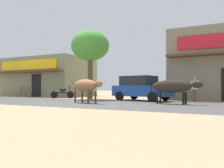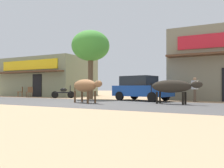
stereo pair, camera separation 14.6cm
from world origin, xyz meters
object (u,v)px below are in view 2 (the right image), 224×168
(roadside_tree, at_px, (91,46))
(cafe_chair_by_doorway, at_px, (21,91))
(parked_hatchback_car, at_px, (141,88))
(parked_motorcycle, at_px, (63,92))
(cow_far_dark, at_px, (172,87))
(cafe_chair_near_tree, at_px, (30,91))
(pedestrian_by_shop, at_px, (195,87))
(cow_near_brown, at_px, (85,86))

(roadside_tree, bearing_deg, cafe_chair_by_doorway, 175.27)
(roadside_tree, relative_size, cafe_chair_by_doorway, 5.61)
(roadside_tree, bearing_deg, parked_hatchback_car, -1.53)
(parked_motorcycle, bearing_deg, cafe_chair_by_doorway, 174.65)
(cow_far_dark, relative_size, cafe_chair_near_tree, 3.00)
(pedestrian_by_shop, xyz_separation_m, cafe_chair_near_tree, (-13.64, -0.19, -0.36))
(parked_hatchback_car, bearing_deg, roadside_tree, 178.47)
(parked_motorcycle, relative_size, cafe_chair_near_tree, 1.87)
(pedestrian_by_shop, distance_m, cafe_chair_near_tree, 13.65)
(parked_motorcycle, relative_size, cow_far_dark, 0.62)
(roadside_tree, height_order, parked_motorcycle, roadside_tree)
(cafe_chair_by_doorway, bearing_deg, cafe_chair_near_tree, -20.93)
(cow_far_dark, distance_m, cafe_chair_near_tree, 13.03)
(parked_hatchback_car, bearing_deg, cow_near_brown, -120.22)
(parked_hatchback_car, height_order, cow_near_brown, parked_hatchback_car)
(roadside_tree, relative_size, cow_far_dark, 1.87)
(parked_motorcycle, distance_m, pedestrian_by_shop, 10.13)
(parked_motorcycle, xyz_separation_m, cafe_chair_near_tree, (-3.52, -0.22, 0.05))
(cow_far_dark, bearing_deg, cow_near_brown, -164.08)
(parked_hatchback_car, bearing_deg, cafe_chair_near_tree, 179.71)
(roadside_tree, bearing_deg, cow_far_dark, -19.68)
(cow_near_brown, height_order, cafe_chair_by_doorway, cow_near_brown)
(parked_motorcycle, xyz_separation_m, cafe_chair_by_doorway, (-5.43, 0.51, 0.05))
(parked_hatchback_car, height_order, cafe_chair_by_doorway, parked_hatchback_car)
(pedestrian_by_shop, distance_m, cafe_chair_by_doorway, 15.56)
(parked_hatchback_car, xyz_separation_m, cow_near_brown, (-2.07, -3.56, 0.13))
(parked_hatchback_car, xyz_separation_m, pedestrian_by_shop, (3.35, 0.24, 0.03))
(parked_motorcycle, distance_m, cafe_chair_near_tree, 3.53)
(cow_far_dark, bearing_deg, roadside_tree, 160.32)
(cow_near_brown, relative_size, pedestrian_by_shop, 1.63)
(cow_near_brown, height_order, cow_far_dark, cow_near_brown)
(parked_hatchback_car, distance_m, cow_near_brown, 4.12)
(cow_near_brown, xyz_separation_m, cafe_chair_by_doorway, (-10.12, 4.34, -0.46))
(pedestrian_by_shop, bearing_deg, roadside_tree, -178.98)
(pedestrian_by_shop, bearing_deg, parked_hatchback_car, -175.90)
(parked_motorcycle, height_order, cow_far_dark, cow_far_dark)
(cafe_chair_by_doorway, bearing_deg, parked_motorcycle, -5.35)
(parked_motorcycle, height_order, cow_near_brown, cow_near_brown)
(parked_motorcycle, bearing_deg, cafe_chair_near_tree, -176.39)
(parked_hatchback_car, bearing_deg, pedestrian_by_shop, 4.10)
(cow_far_dark, xyz_separation_m, cafe_chair_near_tree, (-12.82, 2.30, -0.41))
(cafe_chair_near_tree, bearing_deg, parked_motorcycle, 3.61)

